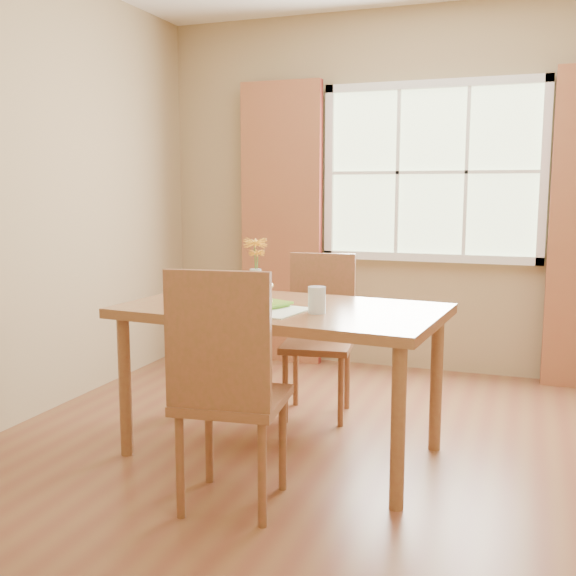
# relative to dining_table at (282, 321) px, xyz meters

# --- Properties ---
(room) EXTENTS (4.24, 3.84, 2.74)m
(room) POSITION_rel_dining_table_xyz_m (0.48, 0.03, 0.65)
(room) COLOR brown
(room) RESTS_ON ground
(window) EXTENTS (1.62, 0.06, 1.32)m
(window) POSITION_rel_dining_table_xyz_m (0.48, 1.90, 0.80)
(window) COLOR beige
(window) RESTS_ON room
(curtain_left) EXTENTS (0.65, 0.08, 2.20)m
(curtain_left) POSITION_rel_dining_table_xyz_m (-0.67, 1.81, 0.40)
(curtain_left) COLOR maroon
(curtain_left) RESTS_ON room
(dining_table) EXTENTS (1.68, 1.04, 0.78)m
(dining_table) POSITION_rel_dining_table_xyz_m (0.00, 0.00, 0.00)
(dining_table) COLOR brown
(dining_table) RESTS_ON room
(chair_near) EXTENTS (0.49, 0.49, 1.06)m
(chair_near) POSITION_rel_dining_table_xyz_m (0.01, -0.71, -0.12)
(chair_near) COLOR brown
(chair_near) RESTS_ON room
(chair_far) EXTENTS (0.46, 0.46, 0.98)m
(chair_far) POSITION_rel_dining_table_xyz_m (-0.01, 0.70, -0.17)
(chair_far) COLOR brown
(chair_far) RESTS_ON room
(placemat) EXTENTS (0.50, 0.40, 0.01)m
(placemat) POSITION_rel_dining_table_xyz_m (-0.07, -0.15, 0.08)
(placemat) COLOR beige
(placemat) RESTS_ON dining_table
(plate) EXTENTS (0.34, 0.34, 0.01)m
(plate) POSITION_rel_dining_table_xyz_m (-0.10, -0.09, 0.09)
(plate) COLOR #75CB32
(plate) RESTS_ON placemat
(croissant_sandwich) EXTENTS (0.19, 0.13, 0.13)m
(croissant_sandwich) POSITION_rel_dining_table_xyz_m (-0.09, -0.12, 0.16)
(croissant_sandwich) COLOR gold
(croissant_sandwich) RESTS_ON plate
(water_glass) EXTENTS (0.09, 0.09, 0.13)m
(water_glass) POSITION_rel_dining_table_xyz_m (0.23, -0.13, 0.14)
(water_glass) COLOR silver
(water_glass) RESTS_ON dining_table
(flower_vase) EXTENTS (0.13, 0.13, 0.33)m
(flower_vase) POSITION_rel_dining_table_xyz_m (-0.23, 0.20, 0.28)
(flower_vase) COLOR silver
(flower_vase) RESTS_ON dining_table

